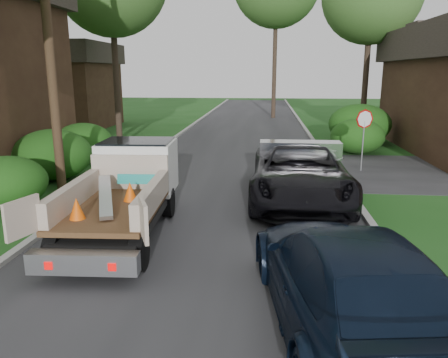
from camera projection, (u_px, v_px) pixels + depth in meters
name	position (u px, v px, depth m)	size (l,w,h in m)	color
ground	(202.00, 257.00, 9.43)	(120.00, 120.00, 0.00)	#194714
road	(234.00, 163.00, 19.10)	(8.00, 90.00, 0.02)	#28282B
curb_left	(143.00, 160.00, 19.46)	(0.20, 90.00, 0.12)	#9E9E99
curb_right	(330.00, 164.00, 18.72)	(0.20, 90.00, 0.12)	#9E9E99
stop_sign	(364.00, 127.00, 17.25)	(0.71, 0.32, 2.48)	slate
utility_pole	(48.00, 30.00, 13.52)	(2.42, 1.25, 10.00)	#382619
house_left_far	(58.00, 84.00, 31.20)	(7.56, 7.56, 6.00)	#372016
hedge_left_a	(6.00, 182.00, 12.71)	(2.34, 2.34, 1.53)	#1B410F
hedge_left_b	(52.00, 155.00, 16.09)	(2.86, 2.86, 1.87)	#1B410F
hedge_left_c	(83.00, 142.00, 19.52)	(2.60, 2.60, 1.70)	#1B410F
hedge_right_a	(357.00, 136.00, 21.28)	(2.60, 2.60, 1.70)	#1B410F
hedge_right_b	(360.00, 124.00, 24.06)	(3.38, 3.38, 2.21)	#1B410F
flatbed_truck	(129.00, 183.00, 11.16)	(2.58, 5.59, 2.08)	black
black_pickup	(300.00, 173.00, 13.36)	(2.92, 6.33, 1.76)	black
navy_suv	(349.00, 280.00, 6.58)	(2.34, 5.75, 1.67)	black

